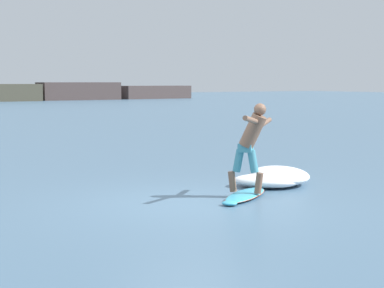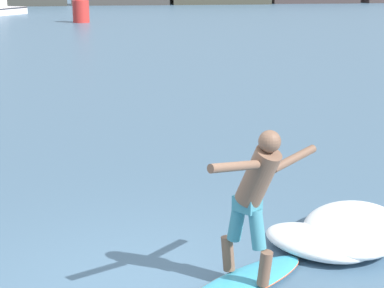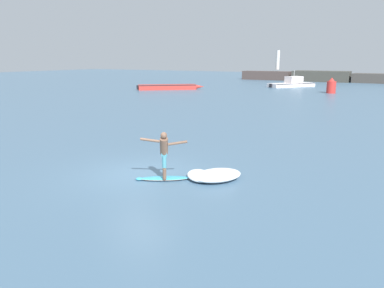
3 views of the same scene
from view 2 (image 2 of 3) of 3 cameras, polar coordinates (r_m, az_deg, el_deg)
The scene contains 5 objects.
surfboard at distance 7.09m, azimuth 4.59°, elevation -12.14°, with size 1.81×1.42×0.23m.
surfer at distance 6.63m, azimuth 5.69°, elevation -4.31°, with size 1.38×1.01×1.69m.
channel_marker_buoy at distance 44.28m, azimuth -9.85°, elevation 11.69°, with size 1.10×1.10×1.89m.
wave_foam_at_tail at distance 8.36m, azimuth 14.20°, elevation -7.25°, with size 2.00×2.21×0.35m.
wave_foam_at_nose at distance 7.94m, azimuth 10.97°, elevation -8.56°, with size 1.50×1.57×0.27m.
Camera 2 is at (-0.51, -6.17, 3.28)m, focal length 60.00 mm.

